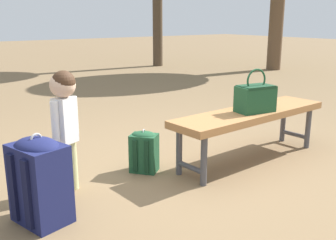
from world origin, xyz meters
TOP-DOWN VIEW (x-y plane):
  - ground_plane at (0.00, 0.00)m, footprint 40.00×40.00m
  - park_bench at (-0.68, 0.11)m, footprint 1.62×0.49m
  - handbag at (-0.67, 0.16)m, footprint 0.34×0.23m
  - child_standing at (0.87, -0.21)m, footprint 0.22×0.18m
  - backpack_large at (1.17, 0.11)m, footprint 0.35×0.39m
  - backpack_small at (0.22, -0.21)m, footprint 0.26×0.26m

SIDE VIEW (x-z plane):
  - ground_plane at x=0.00m, z-range 0.00..0.00m
  - backpack_small at x=0.22m, z-range 0.00..0.36m
  - backpack_large at x=1.17m, z-range 0.00..0.57m
  - park_bench at x=-0.68m, z-range 0.17..0.62m
  - handbag at x=-0.67m, z-range 0.39..0.76m
  - child_standing at x=0.87m, z-range 0.15..1.03m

